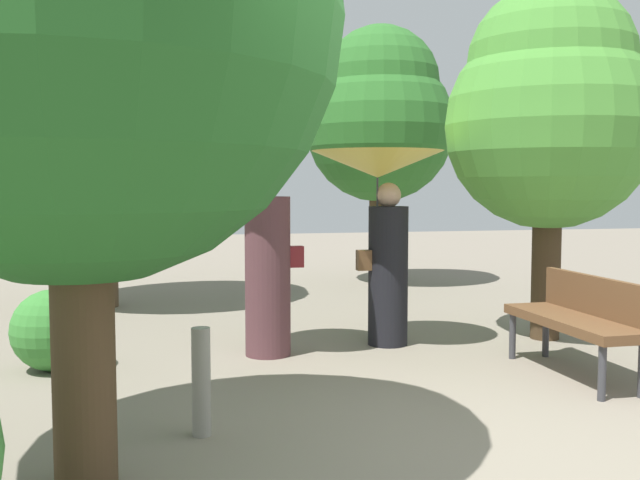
# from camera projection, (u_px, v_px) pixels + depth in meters

# --- Properties ---
(ground_plane) EXTENTS (40.00, 40.00, 0.00)m
(ground_plane) POSITION_uv_depth(u_px,v_px,m) (456.00, 465.00, 4.07)
(ground_plane) COLOR gray
(person_left) EXTENTS (1.14, 1.14, 2.09)m
(person_left) POSITION_uv_depth(u_px,v_px,m) (260.00, 200.00, 6.60)
(person_left) COLOR #563338
(person_left) RESTS_ON ground
(person_right) EXTENTS (1.30, 1.30, 1.93)m
(person_right) POSITION_uv_depth(u_px,v_px,m) (381.00, 201.00, 7.05)
(person_right) COLOR black
(person_right) RESTS_ON ground
(park_bench) EXTENTS (0.49, 1.50, 0.83)m
(park_bench) POSITION_uv_depth(u_px,v_px,m) (580.00, 315.00, 5.96)
(park_bench) COLOR #38383D
(park_bench) RESTS_ON ground
(tree_near_right) EXTENTS (2.13, 2.13, 3.65)m
(tree_near_right) POSITION_uv_depth(u_px,v_px,m) (550.00, 107.00, 7.28)
(tree_near_right) COLOR #42301E
(tree_near_right) RESTS_ON ground
(tree_mid_left) EXTENTS (3.05, 3.05, 4.98)m
(tree_mid_left) POSITION_uv_depth(u_px,v_px,m) (98.00, 60.00, 9.20)
(tree_mid_left) COLOR brown
(tree_mid_left) RESTS_ON ground
(tree_mid_right) EXTENTS (2.38, 2.38, 4.16)m
(tree_mid_right) POSITION_uv_depth(u_px,v_px,m) (380.00, 115.00, 11.47)
(tree_mid_right) COLOR #4C3823
(tree_mid_right) RESTS_ON ground
(bush_path_left) EXTENTS (0.70, 0.70, 0.70)m
(bush_path_left) POSITION_uv_depth(u_px,v_px,m) (53.00, 330.00, 6.14)
(bush_path_left) COLOR #387F33
(bush_path_left) RESTS_ON ground
(path_marker_post) EXTENTS (0.12, 0.12, 0.69)m
(path_marker_post) POSITION_uv_depth(u_px,v_px,m) (201.00, 382.00, 4.52)
(path_marker_post) COLOR gray
(path_marker_post) RESTS_ON ground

